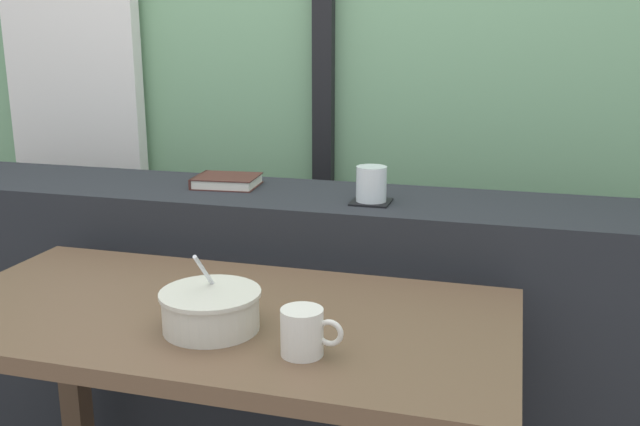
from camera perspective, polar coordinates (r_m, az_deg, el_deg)
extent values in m
cube|color=white|center=(2.89, -19.68, 13.69)|extent=(0.56, 0.06, 2.50)
cube|color=black|center=(2.49, 0.29, 15.66)|extent=(0.07, 0.05, 2.60)
cube|color=#23262B|center=(2.07, -3.32, -9.39)|extent=(2.80, 0.38, 0.82)
cube|color=brown|center=(2.06, -19.35, -12.82)|extent=(0.06, 0.06, 0.66)
cube|color=brown|center=(1.47, -8.17, -8.50)|extent=(1.20, 0.59, 0.03)
cube|color=black|center=(1.82, 4.17, 0.91)|extent=(0.10, 0.10, 0.00)
cylinder|color=white|center=(1.81, 4.20, 2.38)|extent=(0.08, 0.08, 0.09)
cylinder|color=#BC3D51|center=(1.81, 4.19, 1.89)|extent=(0.07, 0.07, 0.05)
cube|color=#47231E|center=(2.03, -7.53, 2.22)|extent=(0.19, 0.16, 0.00)
cube|color=silver|center=(2.03, -7.54, 2.59)|extent=(0.18, 0.15, 0.02)
cube|color=#47231E|center=(2.03, -7.56, 2.96)|extent=(0.19, 0.16, 0.00)
cube|color=#47231E|center=(2.06, -9.86, 2.66)|extent=(0.02, 0.14, 0.03)
cylinder|color=beige|center=(1.36, -8.87, -7.82)|extent=(0.18, 0.18, 0.08)
cylinder|color=beige|center=(1.35, -8.93, -6.48)|extent=(0.19, 0.19, 0.01)
cylinder|color=tan|center=(1.37, -8.86, -8.09)|extent=(0.16, 0.16, 0.05)
cylinder|color=silver|center=(1.37, -9.02, -5.27)|extent=(0.01, 0.12, 0.13)
ellipsoid|color=silver|center=(1.40, -8.61, -6.65)|extent=(0.03, 0.05, 0.01)
cylinder|color=silver|center=(1.25, -1.47, -9.64)|extent=(0.08, 0.08, 0.08)
torus|color=silver|center=(1.23, 0.78, -9.72)|extent=(0.05, 0.01, 0.05)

